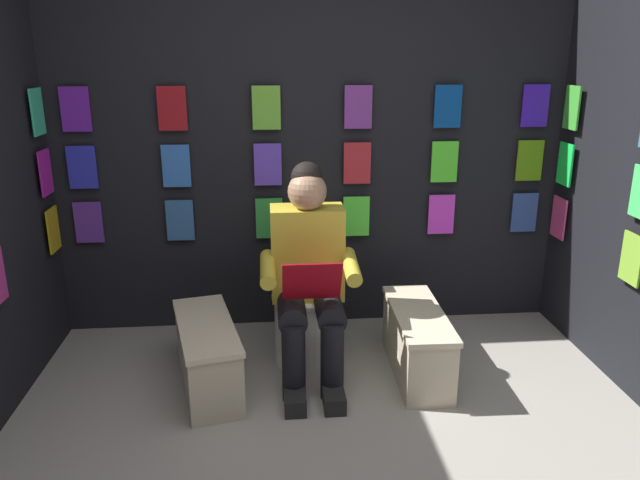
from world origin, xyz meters
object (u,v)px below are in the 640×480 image
(person_reading, at_px, (309,274))
(comic_longbox_far, at_px, (207,355))
(toilet, at_px, (306,304))
(comic_longbox_near, at_px, (417,342))

(person_reading, bearing_deg, comic_longbox_far, 9.83)
(toilet, distance_m, comic_longbox_far, 0.66)
(comic_longbox_near, distance_m, comic_longbox_far, 1.16)
(person_reading, distance_m, comic_longbox_far, 0.70)
(toilet, xyz_separation_m, person_reading, (-0.00, 0.23, 0.27))
(toilet, xyz_separation_m, comic_longbox_far, (0.56, 0.32, -0.14))
(toilet, xyz_separation_m, comic_longbox_near, (-0.61, 0.27, -0.14))
(toilet, distance_m, comic_longbox_near, 0.68)
(toilet, bearing_deg, comic_longbox_far, 30.09)
(person_reading, relative_size, comic_longbox_far, 1.46)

